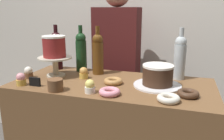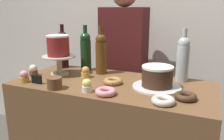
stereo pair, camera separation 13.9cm
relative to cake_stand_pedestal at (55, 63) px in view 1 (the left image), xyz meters
name	(u,v)px [view 1 (the left image)]	position (x,y,z in m)	size (l,w,h in m)	color
back_wall	(140,19)	(0.40, 0.83, 0.26)	(6.00, 0.05, 2.60)	silver
cake_stand_pedestal	(55,63)	(0.00, 0.00, 0.00)	(0.22, 0.22, 0.13)	beige
white_layer_cake	(54,46)	(0.00, 0.00, 0.11)	(0.15, 0.15, 0.14)	maroon
silver_serving_platter	(157,85)	(0.67, -0.01, -0.08)	(0.28, 0.28, 0.01)	white
chocolate_round_cake	(158,75)	(0.67, -0.01, -0.02)	(0.18, 0.18, 0.12)	#3D2619
wine_bottle_green	(81,51)	(0.11, 0.18, 0.06)	(0.08, 0.08, 0.33)	#193D1E
wine_bottle_amber	(98,53)	(0.25, 0.14, 0.06)	(0.08, 0.08, 0.33)	#5B3814
wine_bottle_clear	(180,57)	(0.78, 0.18, 0.06)	(0.08, 0.08, 0.33)	#B2BCC1
wine_bottle_dark_red	(57,50)	(-0.09, 0.18, 0.06)	(0.08, 0.08, 0.33)	black
cupcake_vanilla	(28,73)	(-0.15, -0.09, -0.05)	(0.06, 0.06, 0.07)	brown
cupcake_caramel	(84,73)	(0.20, 0.01, -0.05)	(0.06, 0.06, 0.07)	gold
cupcake_lemon	(90,87)	(0.34, -0.23, -0.05)	(0.06, 0.06, 0.07)	white
cupcake_strawberry	(21,79)	(-0.10, -0.23, -0.05)	(0.06, 0.06, 0.07)	gold
donut_maple	(113,81)	(0.41, -0.04, -0.07)	(0.11, 0.11, 0.03)	#B27F47
donut_chocolate	(188,94)	(0.84, -0.13, -0.07)	(0.11, 0.11, 0.03)	#472D1E
donut_pink	(110,92)	(0.45, -0.22, -0.07)	(0.11, 0.11, 0.03)	pink
donut_sugar	(168,98)	(0.75, -0.22, -0.07)	(0.11, 0.11, 0.03)	silver
cookie_stack	(55,85)	(0.15, -0.25, -0.06)	(0.08, 0.08, 0.07)	brown
price_sign_chalkboard	(35,82)	(-0.01, -0.22, -0.06)	(0.07, 0.01, 0.05)	black
barista_figure	(117,75)	(0.27, 0.51, -0.20)	(0.36, 0.22, 1.60)	black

